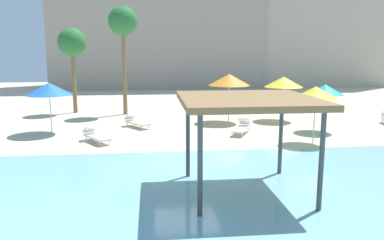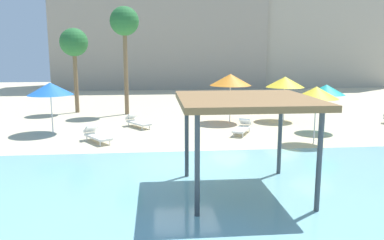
{
  "view_description": "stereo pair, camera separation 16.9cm",
  "coord_description": "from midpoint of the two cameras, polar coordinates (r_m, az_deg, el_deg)",
  "views": [
    {
      "loc": [
        -1.31,
        -14.41,
        4.29
      ],
      "look_at": [
        0.46,
        2.0,
        1.3
      ],
      "focal_mm": 36.17,
      "sensor_mm": 36.0,
      "label": 1
    },
    {
      "loc": [
        -1.14,
        -14.43,
        4.29
      ],
      "look_at": [
        0.46,
        2.0,
        1.3
      ],
      "focal_mm": 36.17,
      "sensor_mm": 36.0,
      "label": 2
    }
  ],
  "objects": [
    {
      "name": "palm_tree_0",
      "position": [
        27.87,
        -16.84,
        10.66
      ],
      "size": [
        1.9,
        1.9,
        5.77
      ],
      "color": "brown",
      "rests_on": "ground"
    },
    {
      "name": "ground_plane",
      "position": [
        15.09,
        -0.67,
        -6.24
      ],
      "size": [
        80.0,
        80.0,
        0.0
      ],
      "primitive_type": "plane",
      "color": "beige"
    },
    {
      "name": "beach_umbrella_orange_6",
      "position": [
        23.24,
        5.9,
        5.93
      ],
      "size": [
        2.49,
        2.49,
        2.9
      ],
      "color": "silver",
      "rests_on": "ground"
    },
    {
      "name": "beach_umbrella_teal_4",
      "position": [
        21.61,
        19.41,
        4.24
      ],
      "size": [
        1.94,
        1.94,
        2.51
      ],
      "color": "silver",
      "rests_on": "ground"
    },
    {
      "name": "hotel_block_0",
      "position": [
        47.05,
        -4.67,
        14.1
      ],
      "size": [
        23.45,
        9.11,
        14.94
      ],
      "primitive_type": "cube",
      "color": "#9E9384",
      "rests_on": "ground"
    },
    {
      "name": "beach_umbrella_yellow_3",
      "position": [
        18.55,
        18.12,
        3.85
      ],
      "size": [
        1.99,
        1.99,
        2.66
      ],
      "color": "silver",
      "rests_on": "ground"
    },
    {
      "name": "lounge_chair_4",
      "position": [
        20.28,
        7.69,
        -1.08
      ],
      "size": [
        1.39,
        1.96,
        0.74
      ],
      "rotation": [
        0.0,
        0.0,
        -2.04
      ],
      "color": "white",
      "rests_on": "ground"
    },
    {
      "name": "lounge_chair_1",
      "position": [
        22.02,
        -7.89,
        -0.19
      ],
      "size": [
        1.57,
        1.9,
        0.74
      ],
      "rotation": [
        0.0,
        0.0,
        -0.97
      ],
      "color": "white",
      "rests_on": "ground"
    },
    {
      "name": "hotel_block_1",
      "position": [
        51.81,
        17.98,
        14.95
      ],
      "size": [
        16.34,
        9.39,
        17.92
      ],
      "primitive_type": "cube",
      "color": "#B2A893",
      "rests_on": "ground"
    },
    {
      "name": "lounge_chair_3",
      "position": [
        18.84,
        -13.68,
        -2.16
      ],
      "size": [
        1.55,
        1.91,
        0.74
      ],
      "rotation": [
        0.0,
        0.0,
        -0.99
      ],
      "color": "white",
      "rests_on": "ground"
    },
    {
      "name": "palm_tree_2",
      "position": [
        26.36,
        -9.75,
        13.75
      ],
      "size": [
        1.9,
        1.9,
        7.11
      ],
      "color": "brown",
      "rests_on": "ground"
    },
    {
      "name": "shade_pavilion",
      "position": [
        11.45,
        8.37,
        2.37
      ],
      "size": [
        3.92,
        3.92,
        2.93
      ],
      "color": "#42474C",
      "rests_on": "ground"
    },
    {
      "name": "lagoon_water",
      "position": [
        10.19,
        1.93,
        -14.51
      ],
      "size": [
        44.0,
        13.5,
        0.04
      ],
      "primitive_type": "cube",
      "color": "#7AB7C1",
      "rests_on": "ground"
    },
    {
      "name": "beach_umbrella_blue_0",
      "position": [
        21.28,
        -19.96,
        4.36
      ],
      "size": [
        2.32,
        2.32,
        2.65
      ],
      "color": "silver",
      "rests_on": "ground"
    },
    {
      "name": "beach_umbrella_yellow_1",
      "position": [
        24.34,
        13.76,
        5.47
      ],
      "size": [
        2.32,
        2.32,
        2.7
      ],
      "color": "silver",
      "rests_on": "ground"
    }
  ]
}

